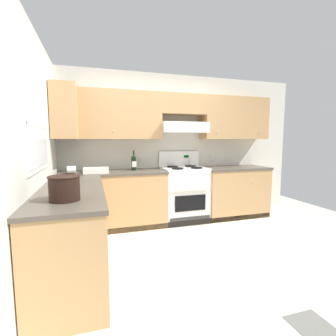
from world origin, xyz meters
name	(u,v)px	position (x,y,z in m)	size (l,w,h in m)	color
ground_plane	(183,255)	(0.00, 0.00, 0.00)	(7.04, 7.04, 0.00)	beige
floor_accent_tile	(312,326)	(0.53, -1.38, 0.00)	(0.30, 0.30, 0.01)	slate
wall_back	(175,136)	(0.41, 1.53, 1.48)	(4.68, 0.57, 2.55)	silver
wall_left	(37,146)	(-1.59, 0.23, 1.34)	(0.47, 4.00, 2.55)	silver
counter_back_run	(169,196)	(0.20, 1.24, 0.45)	(3.60, 0.65, 0.91)	tan
counter_left_run	(74,231)	(-1.24, 0.00, 0.45)	(0.63, 1.91, 0.91)	tan
stove	(184,193)	(0.48, 1.25, 0.48)	(0.76, 0.62, 1.20)	white
wine_bottle	(134,162)	(-0.38, 1.31, 1.04)	(0.08, 0.08, 0.33)	black
bowl	(96,171)	(-0.98, 1.15, 0.94)	(0.36, 0.26, 0.08)	white
bucket	(64,188)	(-1.26, -0.55, 1.02)	(0.26, 0.26, 0.21)	black
paper_towel_roll	(72,170)	(-1.33, 1.20, 0.97)	(0.13, 0.11, 0.11)	white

